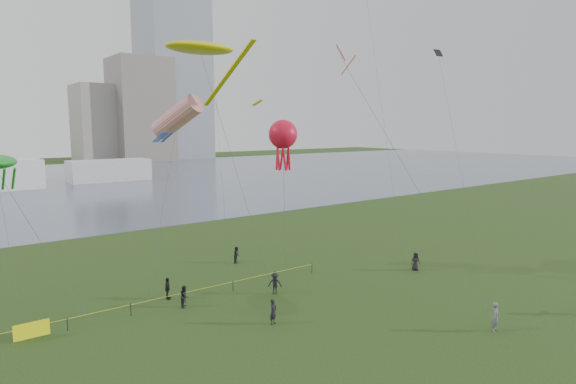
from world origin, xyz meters
TOP-DOWN VIEW (x-y plane):
  - ground_plane at (0.00, 0.00)m, footprint 400.00×400.00m
  - lake at (0.00, 100.00)m, footprint 400.00×120.00m
  - tower at (62.00, 168.00)m, footprint 24.00×24.00m
  - building_mid at (46.00, 162.00)m, footprint 20.00×20.00m
  - building_low at (32.00, 168.00)m, footprint 16.00×18.00m
  - pavilion_right at (14.00, 98.00)m, footprint 18.00×7.00m
  - fence at (-12.54, 13.87)m, footprint 24.07×0.07m
  - kite_flyer at (6.80, -2.43)m, footprint 0.76×0.57m
  - spectator_a at (-6.83, 13.12)m, footprint 0.92×0.95m
  - spectator_b at (-0.19, 11.41)m, footprint 1.23×1.15m
  - spectator_c at (-7.17, 15.28)m, footprint 0.85×1.03m
  - spectator_d at (13.36, 8.82)m, footprint 0.95×0.85m
  - spectator_f at (-3.57, 6.88)m, footprint 0.72×0.61m
  - spectator_g at (1.92, 20.45)m, footprint 0.95×0.93m
  - kite_stingray at (-2.91, 17.41)m, footprint 5.65×10.24m
  - kite_windsock at (-3.78, 20.16)m, footprint 6.49×6.73m
  - kite_octopus at (2.40, 13.82)m, footprint 2.53×3.35m
  - kite_delta at (5.77, 9.85)m, footprint 1.44×15.75m

SIDE VIEW (x-z plane):
  - ground_plane at x=0.00m, z-range 0.00..0.00m
  - lake at x=0.00m, z-range -0.02..0.06m
  - fence at x=-12.54m, z-range 0.03..1.08m
  - spectator_a at x=-6.83m, z-range 0.00..1.55m
  - spectator_g at x=1.92m, z-range 0.00..1.55m
  - spectator_d at x=13.36m, z-range 0.00..1.62m
  - spectator_c at x=-7.17m, z-range 0.00..1.64m
  - spectator_b at x=-0.19m, z-range 0.00..1.66m
  - spectator_f at x=-3.57m, z-range 0.00..1.67m
  - kite_flyer at x=6.80m, z-range 0.00..1.86m
  - pavilion_right at x=14.00m, z-range 0.00..5.00m
  - kite_octopus at x=2.40m, z-range 5.39..18.63m
  - kite_windsock at x=-3.78m, z-range 5.77..21.12m
  - building_low at x=32.00m, z-range 0.00..28.00m
  - kite_delta at x=5.77m, z-range 7.69..26.66m
  - kite_stingray at x=-2.91m, z-range 9.10..28.29m
  - building_mid at x=46.00m, z-range 0.00..38.00m
  - tower at x=62.00m, z-range 0.00..120.00m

